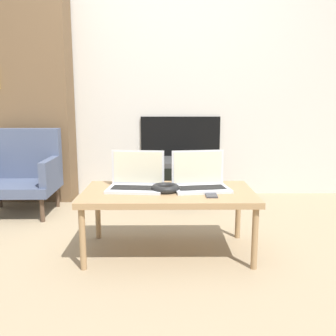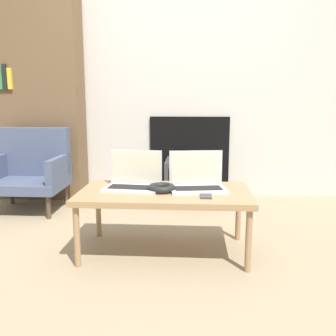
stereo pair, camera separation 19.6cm
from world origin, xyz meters
TOP-DOWN VIEW (x-y plane):
  - ground_plane at (0.00, 0.00)m, footprint 14.00×14.00m
  - wall_back at (0.00, 1.73)m, footprint 7.00×0.08m
  - table at (0.00, 0.22)m, footprint 1.05×0.57m
  - laptop_left at (-0.20, 0.27)m, footprint 0.36×0.26m
  - laptop_right at (0.20, 0.27)m, footprint 0.37×0.27m
  - headphones at (-0.02, 0.20)m, footprint 0.17×0.17m
  - phone at (0.25, 0.11)m, footprint 0.07×0.14m
  - tv at (0.13, 1.45)m, footprint 0.43×0.47m
  - armchair at (-1.25, 1.12)m, footprint 0.62×0.53m
  - bookshelf at (-1.31, 1.53)m, footprint 0.81×0.32m

SIDE VIEW (x-z plane):
  - ground_plane at x=0.00m, z-range 0.00..0.00m
  - tv at x=0.13m, z-range 0.00..0.40m
  - armchair at x=-1.25m, z-range 0.01..0.71m
  - table at x=0.00m, z-range 0.17..0.56m
  - phone at x=0.25m, z-range 0.40..0.41m
  - headphones at x=-0.02m, z-range 0.40..0.44m
  - laptop_left at x=-0.20m, z-range 0.33..0.57m
  - laptop_right at x=0.20m, z-range 0.33..0.57m
  - bookshelf at x=-1.31m, z-range 0.00..1.90m
  - wall_back at x=0.00m, z-range -0.02..2.58m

